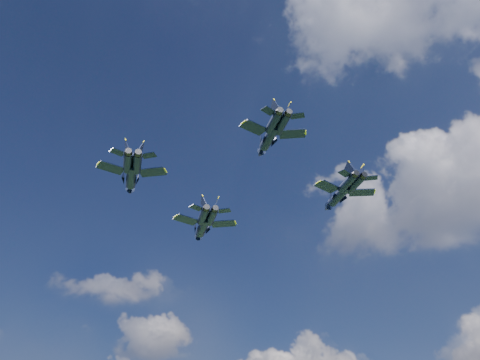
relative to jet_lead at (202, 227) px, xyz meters
name	(u,v)px	position (x,y,z in m)	size (l,w,h in m)	color
jet_lead	(202,227)	(0.00, 0.00, 0.00)	(15.73, 14.36, 4.11)	black
jet_left	(131,177)	(3.48, -24.36, -0.74)	(14.27, 13.65, 3.80)	black
jet_right	(339,195)	(29.46, 4.82, 0.13)	(15.13, 12.60, 3.82)	black
jet_slot	(269,138)	(31.17, -21.92, -2.23)	(12.83, 11.23, 3.29)	black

